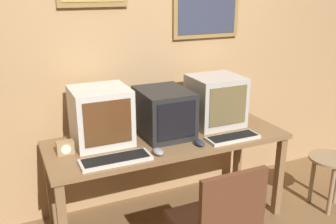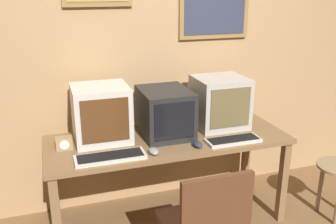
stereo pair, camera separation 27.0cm
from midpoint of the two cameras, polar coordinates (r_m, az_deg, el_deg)
name	(u,v)px [view 1 (the left image)]	position (r m, az deg, el deg)	size (l,w,h in m)	color
wall_back	(145,47)	(3.00, -6.10, 9.80)	(8.00, 0.08, 2.60)	tan
desk	(168,147)	(2.80, -2.77, -5.41)	(1.77, 0.66, 0.70)	olive
monitor_left	(101,116)	(2.69, -13.06, -0.60)	(0.39, 0.37, 0.40)	beige
monitor_center	(164,113)	(2.77, -3.39, -0.13)	(0.35, 0.44, 0.35)	black
monitor_right	(215,101)	(2.98, 4.70, 1.71)	(0.39, 0.37, 0.39)	#B7B2A8
keyboard_main	(116,160)	(2.44, -11.15, -7.20)	(0.46, 0.16, 0.03)	beige
keyboard_side	(233,138)	(2.75, 7.10, -3.94)	(0.40, 0.15, 0.03)	beige
mouse_near_keyboard	(158,152)	(2.50, -4.61, -6.11)	(0.07, 0.10, 0.04)	gray
mouse_far_corner	(200,143)	(2.62, 1.91, -4.79)	(0.06, 0.10, 0.04)	#282D3D
desk_clock	(65,148)	(2.62, -18.29, -5.25)	(0.11, 0.07, 0.09)	#A38456
side_stool	(329,169)	(3.30, 21.20, -8.18)	(0.34, 0.34, 0.45)	#9E7F5B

